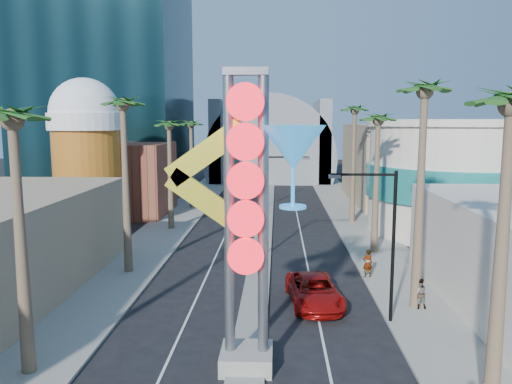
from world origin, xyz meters
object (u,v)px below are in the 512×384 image
Objects in this scene: neon_sign at (266,199)px; pedestrian_a at (368,263)px; pedestrian_b at (419,293)px; red_pickup at (314,291)px.

pedestrian_a is (6.48, 12.41, -6.22)m from neon_sign.
neon_sign is 12.54m from pedestrian_b.
pedestrian_b is at bearing 39.55° from neon_sign.
red_pickup is 6.22m from pedestrian_a.
red_pickup is 3.46× the size of pedestrian_b.
red_pickup is 5.80m from pedestrian_b.
pedestrian_a is at bearing 44.86° from red_pickup.
neon_sign is 6.71× the size of pedestrian_a.
red_pickup is (2.60, 7.56, -6.49)m from neon_sign.
pedestrian_b is (5.76, -0.66, 0.18)m from red_pickup.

